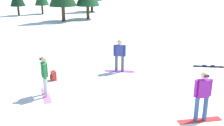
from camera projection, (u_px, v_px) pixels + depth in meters
The scene contains 6 objects.
ground_plane at pixel (148, 118), 9.70m from camera, with size 800.00×800.00×0.00m, color silver.
snowboarder_foreground at pixel (202, 95), 9.26m from camera, with size 1.56×0.33×1.78m.
snowboarder_midground at pixel (45, 75), 11.26m from camera, with size 0.44×1.59×1.70m.
snowboarder_background at pixel (120, 55), 14.12m from camera, with size 1.52×0.77×1.68m.
loose_snowboard_far_spare at pixel (209, 66), 15.09m from camera, with size 1.68×0.79×0.09m.
backpack_red at pixel (53, 76), 13.14m from camera, with size 0.32×0.36×0.47m.
Camera 1 is at (-3.12, -8.18, 4.77)m, focal length 44.83 mm.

